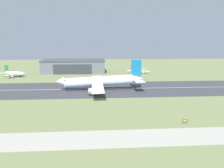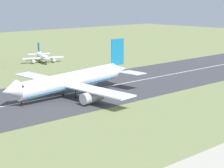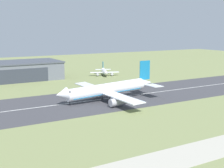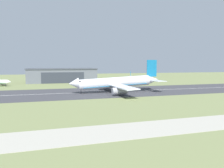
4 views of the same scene
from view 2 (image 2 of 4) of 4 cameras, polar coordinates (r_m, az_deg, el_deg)
runway_strip at (r=157.43m, az=-1.51°, el=-0.51°), size 361.45×46.07×0.06m
runway_centreline at (r=157.42m, az=-1.51°, el=-0.49°), size 325.30×0.70×0.01m
airplane_landing at (r=143.43m, az=-5.43°, el=0.38°), size 51.29×55.53×17.65m
airplane_parked_west at (r=220.20m, az=-9.04°, el=3.53°), size 20.16×21.27×9.29m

